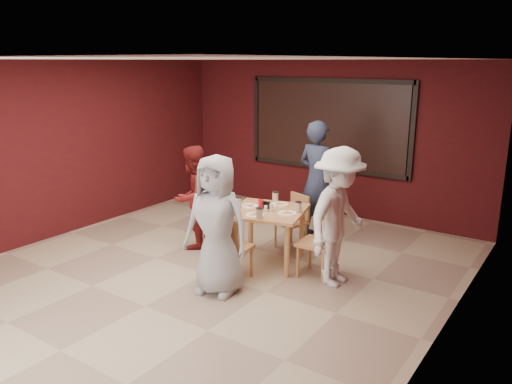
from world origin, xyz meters
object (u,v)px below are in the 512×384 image
Objects in this scene: diner_front at (217,225)px; diner_left at (193,197)px; dining_table at (268,216)px; chair_front at (230,245)px; diner_right at (338,217)px; chair_right at (322,240)px; diner_back at (317,180)px; chair_left at (221,220)px; chair_back at (294,218)px.

diner_front reaches higher than diner_left.
dining_table is 1.37× the size of chair_front.
diner_right is at bearing 33.34° from diner_front.
chair_right is 1.62m from diner_back.
diner_right is (1.15, 0.74, 0.39)m from chair_front.
diner_front is at bearing 99.95° from diner_back.
chair_right is at bearing -0.83° from dining_table.
chair_left is 1.67m from diner_back.
diner_right reaches higher than chair_left.
chair_back is 0.53× the size of diner_left.
diner_back is at bearing 87.49° from dining_table.
chair_left is 0.45× the size of diner_back.
diner_left reaches higher than chair_front.
chair_front reaches higher than chair_back.
dining_table is 0.84m from chair_left.
dining_table is 1.29m from diner_left.
chair_right is 0.59× the size of diner_left.
diner_back reaches higher than chair_back.
chair_right is at bearing 79.91° from diner_right.
dining_table is at bearing 98.77° from diner_back.
dining_table reaches higher than chair_right.
diner_left is at bearing -168.89° from chair_left.
diner_right is at bearing 32.78° from chair_front.
chair_front is at bearing 125.59° from diner_right.
chair_right is at bearing -40.99° from chair_back.
dining_table is at bearing 86.86° from chair_front.
chair_back is at bearing 56.73° from diner_right.
chair_right is 0.44m from diner_right.
chair_left is 0.49× the size of diner_front.
dining_table reaches higher than chair_front.
chair_front is 1.54m from chair_back.
diner_back is (0.10, 2.14, 0.45)m from chair_front.
chair_back is 0.47× the size of diner_right.
chair_left is at bearing 91.18° from diner_right.
diner_right is at bearing -1.64° from chair_left.
chair_back is 1.89m from diner_front.
diner_back is at bearing 87.25° from chair_front.
chair_left is at bearing 97.11° from diner_left.
chair_front reaches higher than chair_left.
chair_back is 1.11m from chair_left.
diner_front is at bearing -90.14° from chair_back.
chair_left is (-0.78, 0.79, -0.02)m from chair_front.
chair_front is 1.20m from chair_right.
chair_right reaches higher than chair_back.
chair_left is at bearing -137.98° from chair_back.
diner_left is at bearing 93.67° from diner_right.
chair_front is at bearing -45.64° from chair_left.
diner_front is at bearing -127.82° from chair_right.
chair_front is at bearing -91.87° from chair_back.
diner_right is (2.38, 0.04, 0.10)m from diner_left.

